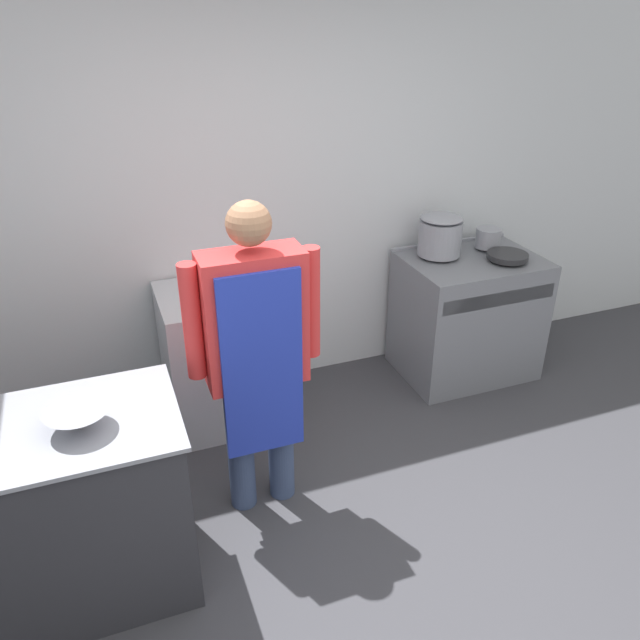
# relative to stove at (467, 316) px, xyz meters

# --- Properties ---
(ground_plane) EXTENTS (14.00, 14.00, 0.00)m
(ground_plane) POSITION_rel_stove_xyz_m (-1.38, -1.76, -0.45)
(ground_plane) COLOR #38383D
(wall_back) EXTENTS (8.00, 0.05, 2.70)m
(wall_back) POSITION_rel_stove_xyz_m (-1.38, 0.42, 0.90)
(wall_back) COLOR silver
(wall_back) RESTS_ON ground_plane
(prep_counter) EXTENTS (1.02, 0.68, 0.92)m
(prep_counter) POSITION_rel_stove_xyz_m (-2.72, -1.05, 0.02)
(prep_counter) COLOR #2D2D33
(prep_counter) RESTS_ON ground_plane
(stove) EXTENTS (0.94, 0.68, 0.91)m
(stove) POSITION_rel_stove_xyz_m (0.00, 0.00, 0.00)
(stove) COLOR slate
(stove) RESTS_ON ground_plane
(fridge_unit) EXTENTS (0.65, 0.63, 0.90)m
(fridge_unit) POSITION_rel_stove_xyz_m (-1.82, 0.05, 0.00)
(fridge_unit) COLOR silver
(fridge_unit) RESTS_ON ground_plane
(person_cook) EXTENTS (0.68, 0.24, 1.71)m
(person_cook) POSITION_rel_stove_xyz_m (-1.78, -0.80, 0.53)
(person_cook) COLOR #38476B
(person_cook) RESTS_ON ground_plane
(mixing_bowl) EXTENTS (0.26, 0.26, 0.09)m
(mixing_bowl) POSITION_rel_stove_xyz_m (-2.61, -1.11, 0.52)
(mixing_bowl) COLOR gray
(mixing_bowl) RESTS_ON prep_counter
(stock_pot) EXTENTS (0.30, 0.30, 0.29)m
(stock_pot) POSITION_rel_stove_xyz_m (-0.21, 0.12, 0.61)
(stock_pot) COLOR gray
(stock_pot) RESTS_ON stove
(saute_pan) EXTENTS (0.28, 0.28, 0.04)m
(saute_pan) POSITION_rel_stove_xyz_m (0.19, -0.12, 0.48)
(saute_pan) COLOR #262628
(saute_pan) RESTS_ON stove
(sauce_pot) EXTENTS (0.18, 0.18, 0.14)m
(sauce_pot) POSITION_rel_stove_xyz_m (0.19, 0.12, 0.53)
(sauce_pot) COLOR gray
(sauce_pot) RESTS_ON stove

